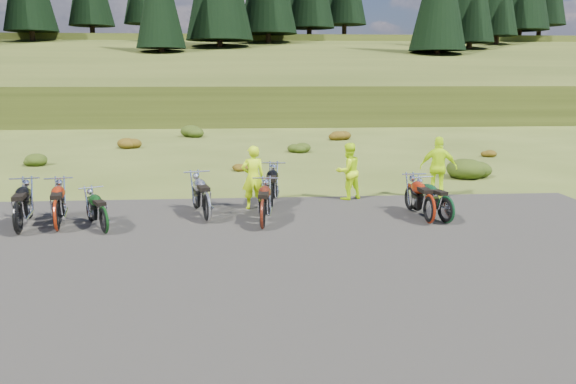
{
  "coord_description": "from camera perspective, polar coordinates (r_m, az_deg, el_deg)",
  "views": [
    {
      "loc": [
        -0.08,
        -13.07,
        3.78
      ],
      "look_at": [
        0.95,
        0.54,
        0.92
      ],
      "focal_mm": 35.0,
      "sensor_mm": 36.0,
      "label": 1
    }
  ],
  "objects": [
    {
      "name": "ground",
      "position": [
        13.61,
        -3.81,
        -4.32
      ],
      "size": [
        300.0,
        300.0,
        0.0
      ],
      "primitive_type": "plane",
      "color": "#3E4B19",
      "rests_on": "ground"
    },
    {
      "name": "hill_plateau",
      "position": [
        123.13,
        -4.32,
        10.02
      ],
      "size": [
        300.0,
        90.0,
        9.17
      ],
      "primitive_type": "cube",
      "color": "#303A13",
      "rests_on": "ground"
    },
    {
      "name": "shrub_6",
      "position": [
        33.5,
        5.17,
        5.96
      ],
      "size": [
        1.3,
        1.3,
        0.77
      ],
      "primitive_type": "ellipsoid",
      "color": "#5F320B",
      "rests_on": "ground"
    },
    {
      "name": "shrub_2",
      "position": [
        30.49,
        -15.91,
        4.98
      ],
      "size": [
        1.3,
        1.3,
        0.77
      ],
      "primitive_type": "ellipsoid",
      "color": "#5F320B",
      "rests_on": "ground"
    },
    {
      "name": "motorcycle_0",
      "position": [
        14.96,
        -25.63,
        -4.0
      ],
      "size": [
        1.16,
        2.36,
        1.18
      ],
      "primitive_type": null,
      "rotation": [
        0.0,
        0.0,
        1.76
      ],
      "color": "black",
      "rests_on": "ground"
    },
    {
      "name": "motorcycle_4",
      "position": [
        13.96,
        -2.58,
        -3.88
      ],
      "size": [
        0.91,
        2.18,
        1.11
      ],
      "primitive_type": null,
      "rotation": [
        0.0,
        0.0,
        1.47
      ],
      "color": "#4B180C",
      "rests_on": "ground"
    },
    {
      "name": "person_middle",
      "position": [
        15.9,
        -3.57,
        1.39
      ],
      "size": [
        0.72,
        0.54,
        1.81
      ],
      "primitive_type": "imported",
      "rotation": [
        0.0,
        0.0,
        3.31
      ],
      "color": "#B5E00B",
      "rests_on": "ground"
    },
    {
      "name": "motorcycle_1",
      "position": [
        14.86,
        -22.35,
        -3.82
      ],
      "size": [
        1.2,
        2.3,
        1.15
      ],
      "primitive_type": null,
      "rotation": [
        0.0,
        0.0,
        1.79
      ],
      "color": "maroon",
      "rests_on": "ground"
    },
    {
      "name": "motorcycle_7",
      "position": [
        15.04,
        15.68,
        -3.17
      ],
      "size": [
        1.21,
        2.13,
        1.06
      ],
      "primitive_type": null,
      "rotation": [
        0.0,
        0.0,
        1.85
      ],
      "color": "black",
      "rests_on": "ground"
    },
    {
      "name": "motorcycle_3",
      "position": [
        14.75,
        -8.18,
        -3.14
      ],
      "size": [
        1.33,
        2.35,
        1.17
      ],
      "primitive_type": null,
      "rotation": [
        0.0,
        0.0,
        1.85
      ],
      "color": "#A7A7AC",
      "rests_on": "ground"
    },
    {
      "name": "gravel_pad",
      "position": [
        11.7,
        -3.72,
        -7.03
      ],
      "size": [
        20.0,
        12.0,
        0.04
      ],
      "primitive_type": "cube",
      "color": "black",
      "rests_on": "ground"
    },
    {
      "name": "shrub_1",
      "position": [
        26.22,
        -24.42,
        3.15
      ],
      "size": [
        1.03,
        1.03,
        0.61
      ],
      "primitive_type": "ellipsoid",
      "color": "#1E370D",
      "rests_on": "ground"
    },
    {
      "name": "shrub_5",
      "position": [
        27.91,
        1.04,
        4.67
      ],
      "size": [
        1.03,
        1.03,
        0.61
      ],
      "primitive_type": "ellipsoid",
      "color": "#1E370D",
      "rests_on": "ground"
    },
    {
      "name": "motorcycle_6",
      "position": [
        14.91,
        14.09,
        -3.22
      ],
      "size": [
        0.84,
        2.19,
        1.12
      ],
      "primitive_type": null,
      "rotation": [
        0.0,
        0.0,
        1.63
      ],
      "color": "maroon",
      "rests_on": "ground"
    },
    {
      "name": "motorcycle_2",
      "position": [
        14.26,
        -18.09,
        -4.13
      ],
      "size": [
        1.46,
        1.96,
        0.99
      ],
      "primitive_type": null,
      "rotation": [
        0.0,
        0.0,
        2.07
      ],
      "color": "black",
      "rests_on": "ground"
    },
    {
      "name": "shrub_7",
      "position": [
        22.09,
        18.06,
        2.6
      ],
      "size": [
        1.56,
        1.56,
        0.92
      ],
      "primitive_type": "ellipsoid",
      "color": "#1E370D",
      "rests_on": "ground"
    },
    {
      "name": "shrub_8",
      "position": [
        28.08,
        19.47,
        3.88
      ],
      "size": [
        0.77,
        0.77,
        0.45
      ],
      "primitive_type": "ellipsoid",
      "color": "#5F320B",
      "rests_on": "ground"
    },
    {
      "name": "shrub_3",
      "position": [
        35.28,
        -9.57,
        6.26
      ],
      "size": [
        1.56,
        1.56,
        0.92
      ],
      "primitive_type": "ellipsoid",
      "color": "#1E370D",
      "rests_on": "ground"
    },
    {
      "name": "hill_slope",
      "position": [
        63.19,
        -4.26,
        8.36
      ],
      "size": [
        300.0,
        45.97,
        9.37
      ],
      "primitive_type": null,
      "rotation": [
        0.14,
        0.0,
        0.0
      ],
      "color": "#303A13",
      "rests_on": "ground"
    },
    {
      "name": "motorcycle_5",
      "position": [
        15.79,
        -1.78,
        -2.03
      ],
      "size": [
        1.01,
        2.38,
        1.21
      ],
      "primitive_type": null,
      "rotation": [
        0.0,
        0.0,
        1.46
      ],
      "color": "black",
      "rests_on": "ground"
    },
    {
      "name": "person_right_a",
      "position": [
        17.22,
        6.12,
        2.02
      ],
      "size": [
        1.04,
        0.96,
        1.73
      ],
      "primitive_type": "imported",
      "rotation": [
        0.0,
        0.0,
        3.59
      ],
      "color": "#B5E00B",
      "rests_on": "ground"
    },
    {
      "name": "person_right_b",
      "position": [
        17.9,
        15.03,
        2.33
      ],
      "size": [
        1.2,
        0.79,
        1.9
      ],
      "primitive_type": "imported",
      "rotation": [
        0.0,
        0.0,
        2.83
      ],
      "color": "#B5E00B",
      "rests_on": "ground"
    },
    {
      "name": "shrub_4",
      "position": [
        22.56,
        -5.07,
        2.72
      ],
      "size": [
        0.77,
        0.77,
        0.45
      ],
      "primitive_type": "ellipsoid",
      "color": "#5F320B",
      "rests_on": "ground"
    }
  ]
}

